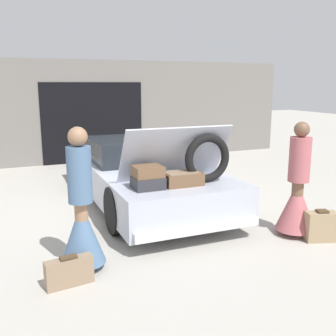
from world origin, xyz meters
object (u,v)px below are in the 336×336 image
at_px(suitcase_beside_left_person, 69,272).
at_px(car, 142,173).
at_px(person_left, 82,219).
at_px(suitcase_beside_right_person, 321,226).
at_px(person_right, 297,195).

bearing_deg(suitcase_beside_left_person, car, 56.67).
xyz_separation_m(car, person_left, (-1.53, -2.31, 0.07)).
height_order(person_left, suitcase_beside_right_person, person_left).
bearing_deg(suitcase_beside_left_person, person_left, 57.99).
height_order(car, suitcase_beside_right_person, car).
distance_m(car, suitcase_beside_left_person, 3.21).
bearing_deg(person_left, car, 156.97).
bearing_deg(car, person_left, -123.53).
xyz_separation_m(suitcase_beside_left_person, suitcase_beside_right_person, (3.45, -0.08, 0.05)).
height_order(car, person_right, person_right).
xyz_separation_m(car, suitcase_beside_left_person, (-1.75, -2.66, -0.39)).
distance_m(car, person_left, 2.77).
relative_size(person_left, suitcase_beside_right_person, 3.59).
relative_size(car, suitcase_beside_right_person, 9.97).
relative_size(person_right, suitcase_beside_right_person, 3.49).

